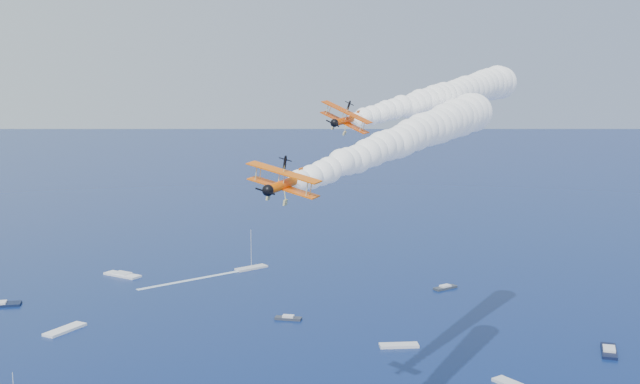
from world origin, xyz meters
TOP-DOWN VIEW (x-y plane):
  - biplane_lead at (12.12, 21.68)m, footprint 10.12×11.74m
  - biplane_trail at (-14.86, 1.77)m, footprint 10.79×12.18m
  - smoke_trail_lead at (46.01, 32.27)m, footprint 74.14×46.14m
  - smoke_trail_trail at (18.22, 14.65)m, footprint 74.44×53.41m
  - spectator_boats at (7.90, 114.01)m, footprint 225.15×181.33m
  - boat_wakes at (-13.44, 107.08)m, footprint 169.07×115.52m

SIDE VIEW (x-z plane):
  - boat_wakes at x=-13.44m, z-range 0.01..0.05m
  - spectator_boats at x=7.90m, z-range 0.00..0.70m
  - biplane_trail at x=-14.86m, z-range 52.01..59.62m
  - smoke_trail_trail at x=18.22m, z-range 52.17..64.96m
  - biplane_lead at x=12.12m, z-range 56.89..65.37m
  - smoke_trail_lead at x=46.01m, z-range 57.48..70.28m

